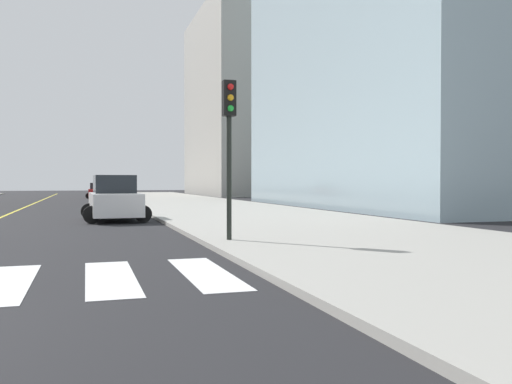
% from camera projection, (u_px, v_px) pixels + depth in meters
% --- Properties ---
extents(sidewalk_kerb_east, '(10.00, 120.00, 0.15)m').
position_uv_depth(sidewalk_kerb_east, '(253.00, 215.00, 27.67)').
color(sidewalk_kerb_east, '#9E9B93').
rests_on(sidewalk_kerb_east, ground).
extents(lane_divider_paint, '(0.16, 80.00, 0.01)m').
position_uv_depth(lane_divider_paint, '(32.00, 204.00, 43.08)').
color(lane_divider_paint, yellow).
rests_on(lane_divider_paint, ground).
extents(parking_garage_concrete, '(18.00, 24.00, 24.88)m').
position_uv_depth(parking_garage_concrete, '(264.00, 105.00, 75.13)').
color(parking_garage_concrete, '#9E9B93').
rests_on(parking_garage_concrete, ground).
extents(car_white_nearest, '(3.03, 4.75, 2.10)m').
position_uv_depth(car_white_nearest, '(115.00, 199.00, 24.94)').
color(car_white_nearest, silver).
rests_on(car_white_nearest, ground).
extents(car_red_third, '(2.44, 3.82, 1.68)m').
position_uv_depth(car_red_third, '(97.00, 191.00, 58.67)').
color(car_red_third, red).
rests_on(car_red_third, ground).
extents(traffic_light_near_corner, '(0.36, 0.41, 4.50)m').
position_uv_depth(traffic_light_near_corner, '(229.00, 128.00, 15.28)').
color(traffic_light_near_corner, black).
rests_on(traffic_light_near_corner, sidewalk_kerb_east).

